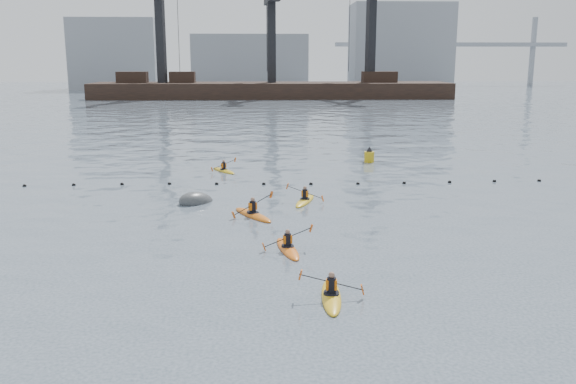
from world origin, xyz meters
The scene contains 11 objects.
ground centered at (0.00, 0.00, 0.00)m, with size 400.00×400.00×0.00m, color #374451.
float_line centered at (-0.50, 22.53, 0.03)m, with size 33.24×0.73×0.24m.
barge_pier centered at (-0.22, 110.00, 1.89)m, with size 72.00×19.30×29.50m.
skyline centered at (2.23, 150.27, 9.25)m, with size 141.00×28.00×22.00m.
kayaker_0 centered at (-1.06, 8.83, 0.10)m, with size 2.16×3.23×1.16m.
kayaker_1 centered at (0.18, 3.53, 0.10)m, with size 2.21×3.28×1.11m.
kayaker_2 centered at (-2.59, 14.53, 0.11)m, with size 2.34×3.33×1.29m.
kayaker_3 centered at (0.28, 17.55, 0.10)m, with size 2.11×3.22×1.13m.
kayaker_5 centered at (-4.82, 27.18, 0.09)m, with size 2.06×2.81×1.03m.
mooring_buoy centered at (-5.78, 17.70, 0.00)m, with size 2.34×1.38×1.17m, color #393C3E.
nav_buoy centered at (6.19, 30.70, 0.42)m, with size 0.76×0.76×1.39m.
Camera 1 is at (-2.09, -15.52, 7.83)m, focal length 38.00 mm.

